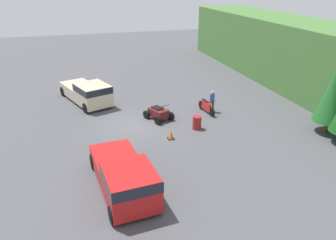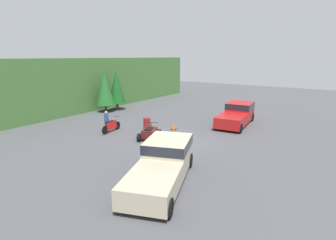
# 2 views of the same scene
# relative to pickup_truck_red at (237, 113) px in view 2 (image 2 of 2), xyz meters

# --- Properties ---
(ground_plane) EXTENTS (80.00, 80.00, 0.00)m
(ground_plane) POSITION_rel_pickup_truck_red_xyz_m (-7.55, 1.87, -0.93)
(ground_plane) COLOR #4C4C51
(hillside_backdrop) EXTENTS (44.00, 6.00, 5.68)m
(hillside_backdrop) POSITION_rel_pickup_truck_red_xyz_m (-7.55, 17.87, 1.91)
(hillside_backdrop) COLOR #477538
(hillside_backdrop) RESTS_ON ground_plane
(tree_left) EXTENTS (1.93, 1.93, 4.38)m
(tree_left) POSITION_rel_pickup_truck_red_xyz_m (-2.94, 13.54, 1.64)
(tree_left) COLOR brown
(tree_left) RESTS_ON ground_plane
(tree_mid_left) EXTENTS (1.89, 1.89, 4.29)m
(tree_mid_left) POSITION_rel_pickup_truck_red_xyz_m (-1.32, 13.45, 1.59)
(tree_mid_left) COLOR brown
(tree_mid_left) RESTS_ON ground_plane
(pickup_truck_red) EXTENTS (5.68, 2.72, 1.77)m
(pickup_truck_red) POSITION_rel_pickup_truck_red_xyz_m (0.00, 0.00, 0.00)
(pickup_truck_red) COLOR red
(pickup_truck_red) RESTS_ON ground_plane
(pickup_truck_second) EXTENTS (6.11, 3.99, 1.77)m
(pickup_truck_second) POSITION_rel_pickup_truck_red_xyz_m (-12.58, -0.87, 0.00)
(pickup_truck_second) COLOR beige
(pickup_truck_second) RESTS_ON ground_plane
(dirt_bike) EXTENTS (2.18, 0.60, 1.12)m
(dirt_bike) POSITION_rel_pickup_truck_red_xyz_m (-8.10, 7.36, -0.47)
(dirt_bike) COLOR black
(dirt_bike) RESTS_ON ground_plane
(quad_atv) EXTENTS (2.28, 1.99, 1.15)m
(quad_atv) POSITION_rel_pickup_truck_red_xyz_m (-7.92, 3.66, -0.49)
(quad_atv) COLOR black
(quad_atv) RESTS_ON ground_plane
(rider_person) EXTENTS (0.42, 0.42, 1.63)m
(rider_person) POSITION_rel_pickup_truck_red_xyz_m (-8.16, 7.81, -0.05)
(rider_person) COLOR brown
(rider_person) RESTS_ON ground_plane
(traffic_cone) EXTENTS (0.42, 0.42, 0.55)m
(traffic_cone) POSITION_rel_pickup_truck_red_xyz_m (-4.75, 3.62, -0.68)
(traffic_cone) COLOR black
(traffic_cone) RESTS_ON ground_plane
(steel_barrel) EXTENTS (0.58, 0.58, 0.88)m
(steel_barrel) POSITION_rel_pickup_truck_red_xyz_m (-5.68, 5.69, -0.49)
(steel_barrel) COLOR maroon
(steel_barrel) RESTS_ON ground_plane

